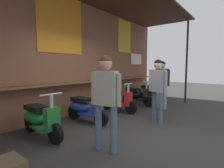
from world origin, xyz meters
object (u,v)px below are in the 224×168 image
shopper_with_handbag (157,84)px  scooter_silver (150,92)px  scooter_green (39,118)px  shopper_passing (162,79)px  scooter_red (116,100)px  scooter_black (136,95)px  shopper_browsing (106,93)px  scooter_blue (84,108)px

shopper_with_handbag → scooter_silver: bearing=-136.4°
scooter_green → shopper_passing: 4.22m
scooter_green → scooter_silver: (5.25, 0.00, 0.00)m
scooter_red → scooter_black: 1.31m
shopper_browsing → shopper_passing: size_ratio=0.99×
scooter_silver → shopper_browsing: bearing=-71.6°
scooter_blue → shopper_with_handbag: shopper_with_handbag is taller
scooter_red → scooter_blue: bearing=-92.7°
shopper_browsing → shopper_passing: (3.67, 0.49, 0.02)m
scooter_black → scooter_silver: (1.26, 0.00, 0.00)m
scooter_blue → shopper_passing: 3.02m
shopper_passing → scooter_silver: bearing=-132.6°
shopper_with_handbag → shopper_browsing: size_ratio=1.00×
scooter_red → scooter_silver: bearing=87.3°
scooter_green → scooter_black: bearing=91.2°
scooter_blue → shopper_passing: (2.76, -1.03, 0.65)m
scooter_green → scooter_black: (3.99, -0.00, 0.00)m
scooter_black → scooter_red: bearing=-86.1°
scooter_silver → shopper_with_handbag: shopper_with_handbag is taller
scooter_blue → scooter_black: (2.71, -0.00, 0.00)m
scooter_silver → scooter_green: bearing=-88.9°
scooter_blue → scooter_red: same height
shopper_passing → shopper_browsing: bearing=14.5°
scooter_green → scooter_silver: same height
shopper_with_handbag → shopper_passing: (1.60, 0.52, 0.02)m
scooter_green → scooter_silver: bearing=91.2°
scooter_silver → shopper_browsing: size_ratio=0.84×
shopper_browsing → scooter_red: bearing=21.0°
scooter_red → scooter_silver: size_ratio=1.00×
scooter_red → shopper_browsing: size_ratio=0.84×
scooter_black → scooter_silver: same height
scooter_green → scooter_red: same height
shopper_with_handbag → shopper_browsing: bearing=13.8°
scooter_green → scooter_red: (2.68, -0.00, 0.00)m
scooter_black → shopper_browsing: (-3.62, -1.52, 0.64)m
scooter_red → scooter_silver: same height
shopper_browsing → shopper_passing: 3.70m
scooter_silver → shopper_browsing: 5.15m
scooter_blue → shopper_browsing: (-0.91, -1.52, 0.64)m
shopper_passing → scooter_green: bearing=-7.5°
scooter_silver → shopper_passing: shopper_passing is taller
scooter_green → shopper_passing: shopper_passing is taller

